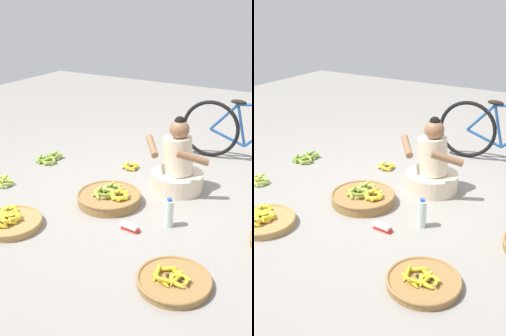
{
  "view_description": "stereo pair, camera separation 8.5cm",
  "coord_description": "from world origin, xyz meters",
  "views": [
    {
      "loc": [
        1.75,
        -3.16,
        1.83
      ],
      "look_at": [
        0.0,
        -0.2,
        0.35
      ],
      "focal_mm": 43.98,
      "sensor_mm": 36.0,
      "label": 1
    },
    {
      "loc": [
        1.82,
        -3.12,
        1.83
      ],
      "look_at": [
        0.0,
        -0.2,
        0.35
      ],
      "focal_mm": 43.98,
      "sensor_mm": 36.0,
      "label": 2
    }
  ],
  "objects": [
    {
      "name": "ground_plane",
      "position": [
        0.0,
        0.0,
        0.0
      ],
      "size": [
        10.0,
        10.0,
        0.0
      ],
      "primitive_type": "plane",
      "color": "gray"
    },
    {
      "name": "vendor_woman_front",
      "position": [
        0.29,
        0.3,
        0.24
      ],
      "size": [
        0.74,
        0.53,
        0.76
      ],
      "color": "beige",
      "rests_on": "ground"
    },
    {
      "name": "banana_basket_mid_left",
      "position": [
        -0.62,
        -1.07,
        0.04
      ],
      "size": [
        0.52,
        0.52,
        0.14
      ],
      "color": "#A87F47",
      "rests_on": "ground"
    },
    {
      "name": "banana_basket_mid_right",
      "position": [
        0.89,
        -1.07,
        0.04
      ],
      "size": [
        0.52,
        0.52,
        0.12
      ],
      "color": "olive",
      "rests_on": "ground"
    },
    {
      "name": "banana_basket_front_left",
      "position": [
        -0.12,
        -0.3,
        0.06
      ],
      "size": [
        0.6,
        0.6,
        0.17
      ],
      "color": "olive",
      "rests_on": "ground"
    },
    {
      "name": "loose_bananas_back_center",
      "position": [
        -1.32,
        -0.52,
        0.03
      ],
      "size": [
        0.3,
        0.28,
        0.09
      ],
      "color": "#9EB747",
      "rests_on": "ground"
    },
    {
      "name": "loose_bananas_back_left",
      "position": [
        -0.36,
        0.51,
        0.03
      ],
      "size": [
        0.18,
        0.19,
        0.08
      ],
      "color": "gold",
      "rests_on": "ground"
    },
    {
      "name": "loose_bananas_front_right",
      "position": [
        -1.29,
        0.22,
        0.03
      ],
      "size": [
        0.29,
        0.37,
        0.09
      ],
      "color": "olive",
      "rests_on": "ground"
    },
    {
      "name": "water_bottle",
      "position": [
        0.53,
        -0.39,
        0.12
      ],
      "size": [
        0.08,
        0.08,
        0.26
      ],
      "color": "silver",
      "rests_on": "ground"
    },
    {
      "name": "packet_carton_stack",
      "position": [
        0.28,
        -0.62,
        0.03
      ],
      "size": [
        0.18,
        0.07,
        0.06
      ],
      "color": "red",
      "rests_on": "ground"
    }
  ]
}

